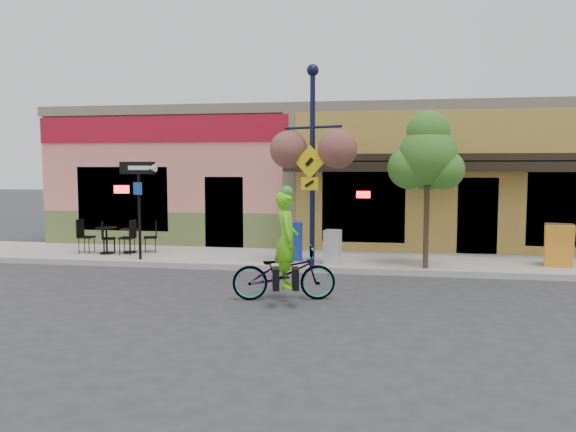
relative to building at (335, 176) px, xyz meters
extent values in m
plane|color=#2D2D30|center=(0.00, -7.50, -2.25)|extent=(90.00, 90.00, 0.00)
cube|color=#9E9B93|center=(0.00, -5.50, -2.17)|extent=(24.00, 3.00, 0.15)
cube|color=#A8A59E|center=(0.00, -6.95, -2.17)|extent=(24.00, 0.12, 0.15)
imported|color=#9B0E11|center=(-0.12, -9.84, -1.72)|extent=(2.12, 1.13, 1.06)
imported|color=#64D816|center=(-0.07, -9.84, -1.31)|extent=(0.59, 0.77, 1.88)
camera|label=1|loc=(1.79, -20.52, 0.37)|focal=35.00mm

